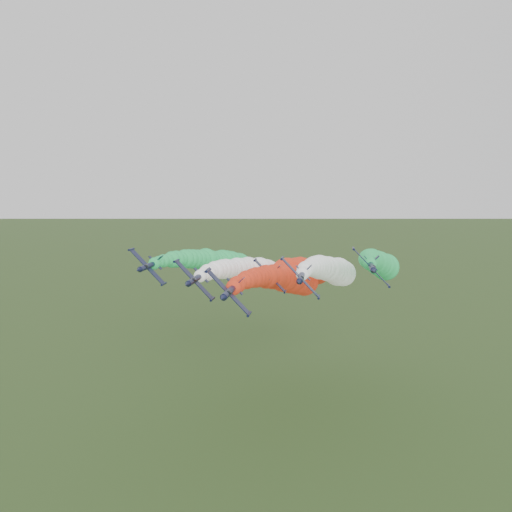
% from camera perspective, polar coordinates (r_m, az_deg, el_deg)
% --- Properties ---
extents(ground, '(3000.00, 3000.00, 0.00)m').
position_cam_1_polar(ground, '(110.72, 2.85, -25.16)').
color(ground, '#374F23').
rests_on(ground, ground).
extents(jet_lead, '(16.02, 67.49, 16.32)m').
position_cam_1_polar(jet_lead, '(121.44, 3.54, -2.65)').
color(jet_lead, '#111534').
rests_on(jet_lead, ground).
extents(jet_inner_left, '(15.76, 67.23, 16.06)m').
position_cam_1_polar(jet_inner_left, '(130.35, 0.07, -1.79)').
color(jet_inner_left, '#111534').
rests_on(jet_inner_left, ground).
extents(jet_inner_right, '(15.91, 67.37, 16.20)m').
position_cam_1_polar(jet_inner_right, '(132.00, 8.53, -1.61)').
color(jet_inner_right, '#111534').
rests_on(jet_inner_right, ground).
extents(jet_outer_left, '(15.69, 67.15, 15.98)m').
position_cam_1_polar(jet_outer_left, '(141.26, -4.04, -0.79)').
color(jet_outer_left, '#111534').
rests_on(jet_outer_left, ground).
extents(jet_outer_right, '(16.16, 67.63, 16.46)m').
position_cam_1_polar(jet_outer_right, '(138.48, 13.81, -0.81)').
color(jet_outer_right, '#111534').
rests_on(jet_outer_right, ground).
extents(jet_trail, '(15.99, 67.46, 16.29)m').
position_cam_1_polar(jet_trail, '(151.19, 5.64, -1.59)').
color(jet_trail, '#111534').
rests_on(jet_trail, ground).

